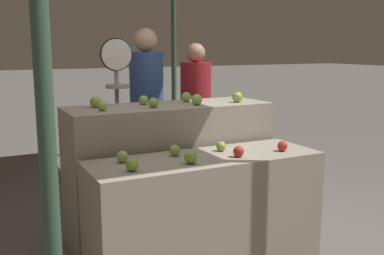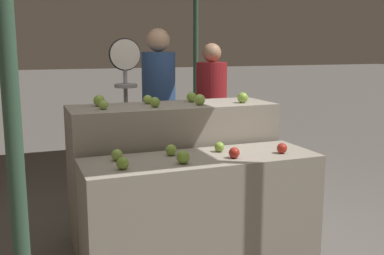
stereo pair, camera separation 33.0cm
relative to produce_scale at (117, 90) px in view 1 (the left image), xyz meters
name	(u,v)px [view 1 (the left image)]	position (x,y,z in m)	size (l,w,h in m)	color
display_counter_front	(206,213)	(0.25, -1.15, -0.77)	(1.62, 0.55, 0.80)	gray
display_counter_back	(170,172)	(0.25, -0.55, -0.63)	(1.62, 0.55, 1.09)	gray
apple_front_0	(132,165)	(-0.32, -1.26, -0.33)	(0.08, 0.08, 0.08)	#7AA338
apple_front_1	(191,157)	(0.07, -1.26, -0.33)	(0.09, 0.09, 0.09)	#7AA338
apple_front_2	(238,152)	(0.44, -1.25, -0.33)	(0.07, 0.07, 0.07)	#AD281E
apple_front_3	(282,146)	(0.81, -1.25, -0.33)	(0.07, 0.07, 0.07)	#AD281E
apple_front_4	(122,157)	(-0.31, -1.04, -0.33)	(0.08, 0.08, 0.08)	#8EB247
apple_front_5	(175,150)	(0.07, -1.03, -0.33)	(0.08, 0.08, 0.08)	#84AD3D
apple_front_6	(221,146)	(0.43, -1.05, -0.33)	(0.07, 0.07, 0.07)	#84AD3D
apple_back_0	(102,106)	(-0.31, -0.64, -0.05)	(0.07, 0.07, 0.07)	#8EB247
apple_back_1	(153,103)	(0.07, -0.65, -0.05)	(0.08, 0.08, 0.08)	#7AA338
apple_back_2	(197,100)	(0.43, -0.66, -0.04)	(0.09, 0.09, 0.09)	#8EB247
apple_back_3	(237,97)	(0.81, -0.65, -0.04)	(0.09, 0.09, 0.09)	#84AD3D
apple_back_4	(96,102)	(-0.31, -0.45, -0.04)	(0.09, 0.09, 0.09)	#84AD3D
apple_back_5	(144,100)	(0.07, -0.44, -0.05)	(0.07, 0.07, 0.07)	#8EB247
apple_back_6	(186,97)	(0.45, -0.45, -0.04)	(0.08, 0.08, 0.08)	#7AA338
produce_scale	(117,90)	(0.00, 0.00, 0.00)	(0.28, 0.20, 1.62)	#99999E
person_vendor_at_scale	(147,102)	(0.41, 0.35, -0.17)	(0.40, 0.40, 1.72)	#2D2D38
person_customer_left	(196,104)	(1.11, 0.66, -0.26)	(0.46, 0.46, 1.58)	#2D2D38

